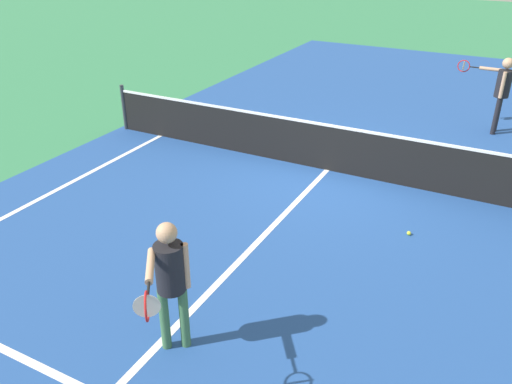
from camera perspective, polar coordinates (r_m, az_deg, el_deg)
name	(u,v)px	position (r m, az deg, el deg)	size (l,w,h in m)	color
ground_plane	(327,170)	(10.52, 7.78, 2.40)	(60.00, 60.00, 0.00)	#337F51
court_surface_inbounds	(327,170)	(10.52, 7.78, 2.40)	(10.62, 24.40, 0.00)	#234C93
line_center_service	(252,248)	(7.93, -0.45, -6.12)	(0.10, 6.40, 0.01)	white
net	(329,147)	(10.33, 7.95, 4.88)	(10.34, 0.09, 1.07)	#33383D
player_near	(170,275)	(5.71, -9.39, -8.95)	(0.65, 1.12, 1.64)	#3F7247
player_far	(502,87)	(13.28, 25.25, 10.37)	(1.23, 0.54, 1.75)	black
tennis_ball_near_net	(409,233)	(8.58, 16.37, -4.34)	(0.07, 0.07, 0.07)	#CCE033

